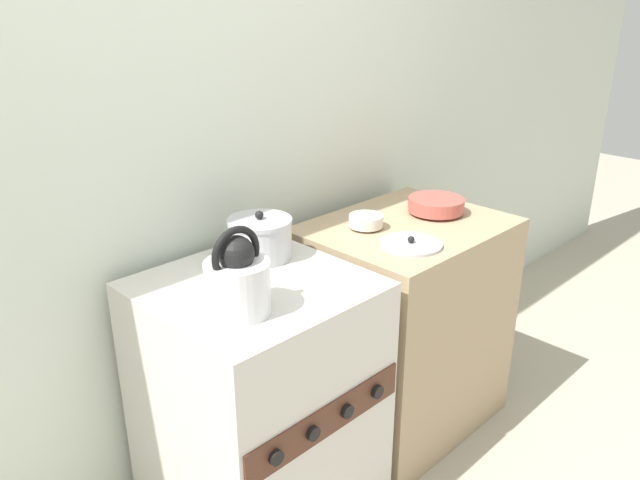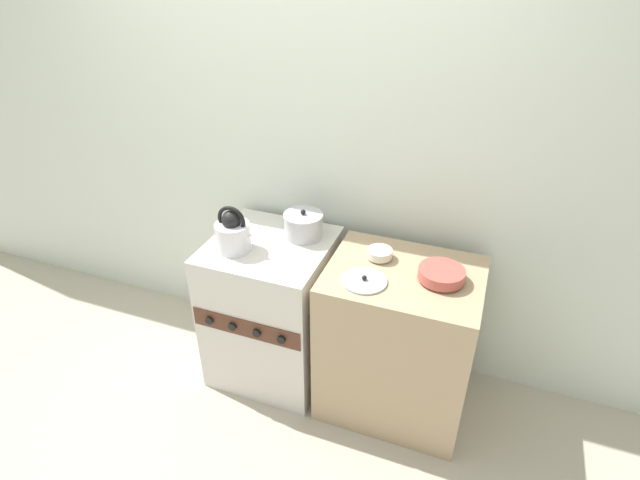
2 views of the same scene
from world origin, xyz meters
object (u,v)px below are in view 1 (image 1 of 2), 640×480
small_ceramic_bowl (366,221)px  loose_pot_lid (411,244)px  cooking_pot (260,238)px  stove (259,403)px  enamel_bowl (436,205)px  kettle (238,280)px

small_ceramic_bowl → loose_pot_lid: size_ratio=0.58×
cooking_pot → loose_pot_lid: size_ratio=0.98×
stove → cooking_pot: bearing=44.1°
enamel_bowl → small_ceramic_bowl: 0.33m
cooking_pot → enamel_bowl: cooking_pot is taller
enamel_bowl → stove: bearing=178.8°
loose_pot_lid → stove: bearing=164.9°
cooking_pot → small_ceramic_bowl: bearing=-9.4°
stove → cooking_pot: (0.14, 0.14, 0.50)m
stove → small_ceramic_bowl: (0.59, 0.07, 0.47)m
kettle → cooking_pot: bearing=41.4°
enamel_bowl → loose_pot_lid: bearing=-158.0°
stove → kettle: bearing=-141.6°
cooking_pot → stove: bearing=-135.9°
kettle → small_ceramic_bowl: 0.75m
cooking_pot → small_ceramic_bowl: cooking_pot is taller
small_ceramic_bowl → stove: bearing=-173.6°
cooking_pot → enamel_bowl: (0.77, -0.16, -0.03)m
loose_pot_lid → enamel_bowl: bearing=22.0°
loose_pot_lid → cooking_pot: bearing=145.6°
cooking_pot → enamel_bowl: 0.78m
kettle → small_ceramic_bowl: bearing=13.7°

